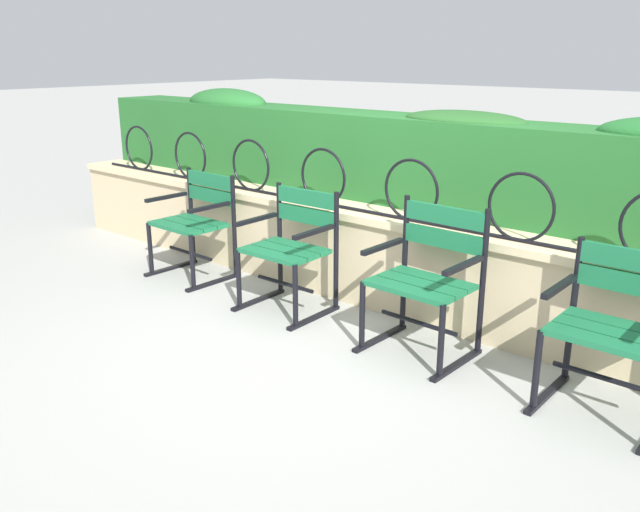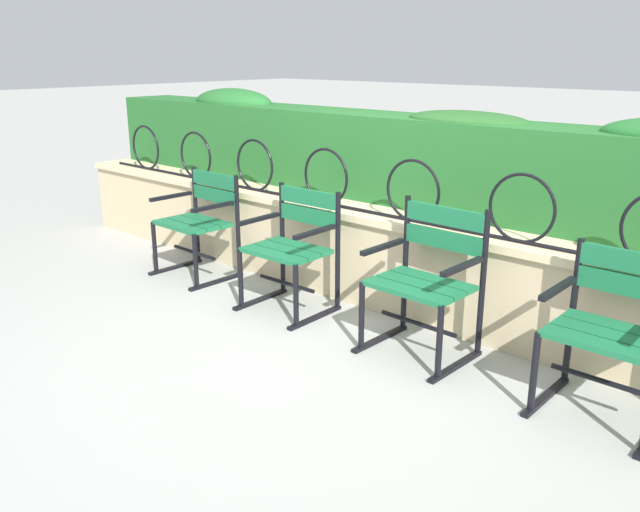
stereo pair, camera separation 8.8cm
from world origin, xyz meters
name	(u,v)px [view 2 (the right image)]	position (x,y,z in m)	size (l,w,h in m)	color
ground_plane	(306,344)	(0.00, 0.00, 0.00)	(60.00, 60.00, 0.00)	#9E9E99
stone_wall	(392,261)	(0.00, 0.90, 0.34)	(7.17, 0.41, 0.67)	#C6B289
iron_arch_fence	(369,187)	(-0.16, 0.82, 0.86)	(6.63, 0.02, 0.42)	black
hedge_row	(428,157)	(-0.02, 1.33, 1.02)	(7.02, 0.51, 0.76)	#236028
park_chair_leftmost	(200,220)	(-1.58, 0.44, 0.46)	(0.60, 0.53, 0.83)	#19663D
park_chair_centre_left	(294,246)	(-0.50, 0.41, 0.46)	(0.58, 0.53, 0.85)	#19663D
park_chair_centre_right	(427,277)	(0.59, 0.43, 0.47)	(0.61, 0.54, 0.90)	#19663D
park_chair_rightmost	(614,329)	(1.67, 0.43, 0.45)	(0.58, 0.52, 0.83)	#19663D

